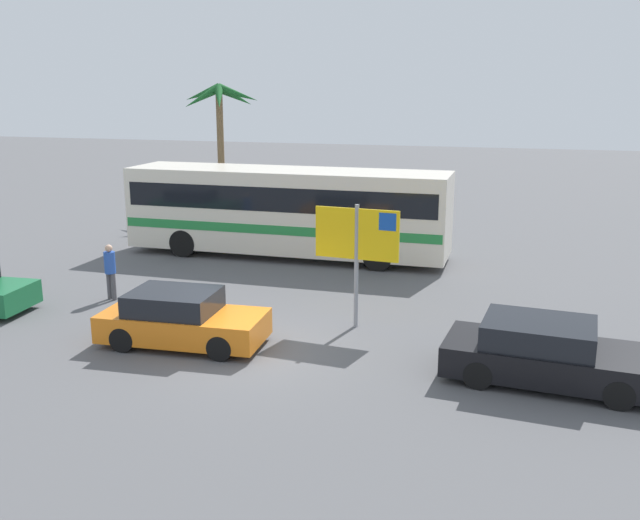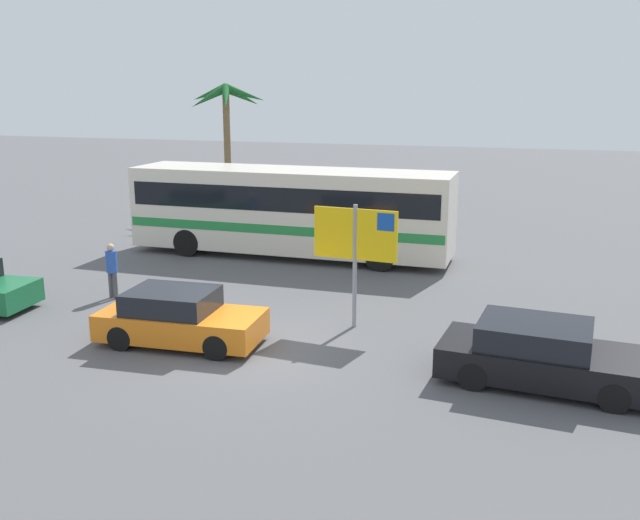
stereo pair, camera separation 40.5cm
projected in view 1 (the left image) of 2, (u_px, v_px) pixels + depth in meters
name	position (u px, v px, depth m)	size (l,w,h in m)	color
ground	(248.00, 350.00, 16.48)	(120.00, 120.00, 0.00)	#565659
bus_front_coach	(287.00, 208.00, 25.31)	(11.66, 2.64, 3.17)	silver
ferry_sign	(359.00, 239.00, 17.56)	(2.20, 0.25, 3.20)	gray
car_black	(547.00, 353.00, 14.59)	(4.46, 2.26, 1.32)	black
car_orange	(181.00, 319.00, 16.74)	(3.99, 1.94, 1.32)	orange
pedestrian_crossing_lot	(110.00, 268.00, 20.21)	(0.32, 0.32, 1.64)	#4C4C51
palm_tree_seaside	(220.00, 109.00, 32.58)	(3.88, 3.57, 6.21)	brown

